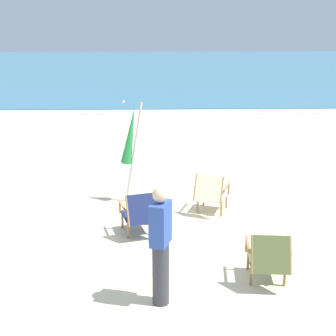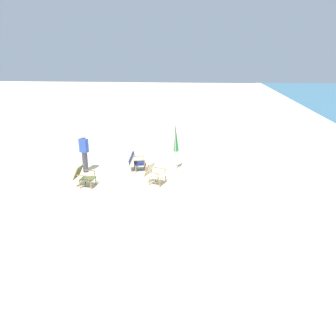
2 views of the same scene
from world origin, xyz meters
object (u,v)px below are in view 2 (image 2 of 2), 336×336
at_px(beach_chair_back_left, 136,161).
at_px(beach_chair_mid_center, 83,176).
at_px(beach_chair_front_left, 154,173).
at_px(person_near_chairs, 84,153).
at_px(umbrella_furled_green, 176,139).

bearing_deg(beach_chair_back_left, beach_chair_mid_center, -41.46).
distance_m(beach_chair_front_left, person_near_chairs, 3.19).
xyz_separation_m(beach_chair_front_left, beach_chair_mid_center, (0.52, -2.57, -0.00)).
height_order(beach_chair_front_left, beach_chair_mid_center, beach_chair_front_left).
height_order(beach_chair_back_left, umbrella_furled_green, umbrella_furled_green).
relative_size(beach_chair_front_left, person_near_chairs, 0.52).
relative_size(umbrella_furled_green, person_near_chairs, 1.29).
height_order(umbrella_furled_green, person_near_chairs, umbrella_furled_green).
distance_m(beach_chair_back_left, umbrella_furled_green, 1.91).
height_order(beach_chair_front_left, person_near_chairs, person_near_chairs).
bearing_deg(person_near_chairs, beach_chair_back_left, 99.17).
height_order(beach_chair_front_left, umbrella_furled_green, umbrella_furled_green).
bearing_deg(person_near_chairs, beach_chair_front_left, 71.68).
xyz_separation_m(beach_chair_back_left, beach_chair_front_left, (1.33, 0.93, 0.00)).
bearing_deg(beach_chair_mid_center, umbrella_furled_green, 122.30).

